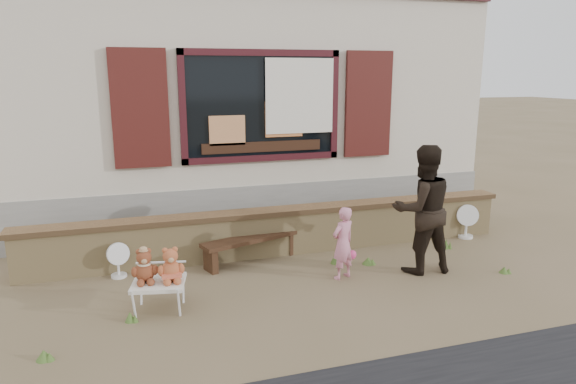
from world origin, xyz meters
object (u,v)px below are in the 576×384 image
object	(u,v)px
teddy_bear_right	(171,264)
child	(343,243)
folding_chair	(159,284)
adult	(422,209)
teddy_bear_left	(144,265)
bench	(251,244)

from	to	relation	value
teddy_bear_right	child	world-z (taller)	child
folding_chair	child	size ratio (longest dim) A/B	0.69
adult	teddy_bear_left	bearing A→B (deg)	5.65
folding_chair	teddy_bear_left	size ratio (longest dim) A/B	1.67
child	adult	xyz separation A→B (m)	(1.07, -0.07, 0.37)
bench	adult	size ratio (longest dim) A/B	0.86
folding_chair	teddy_bear_right	bearing A→B (deg)	-0.00
bench	teddy_bear_right	distance (m)	1.68
bench	teddy_bear_right	size ratio (longest dim) A/B	3.65
child	teddy_bear_left	bearing A→B (deg)	-17.77
bench	folding_chair	size ratio (longest dim) A/B	2.23
bench	folding_chair	bearing A→B (deg)	-156.72
folding_chair	teddy_bear_left	xyz separation A→B (m)	(-0.14, 0.03, 0.23)
teddy_bear_right	bench	bearing A→B (deg)	57.20
bench	adult	distance (m)	2.34
folding_chair	child	distance (m)	2.30
bench	child	distance (m)	1.35
teddy_bear_left	teddy_bear_right	xyz separation A→B (m)	(0.27, -0.06, 0.00)
bench	child	size ratio (longest dim) A/B	1.54
folding_chair	child	bearing A→B (deg)	18.01
folding_chair	teddy_bear_left	world-z (taller)	teddy_bear_left
teddy_bear_left	teddy_bear_right	bearing A→B (deg)	-0.00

